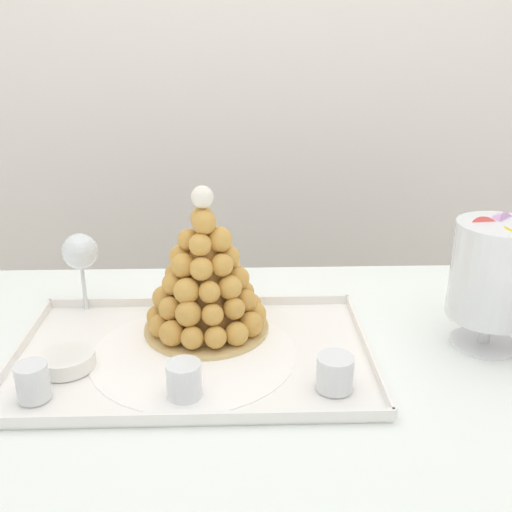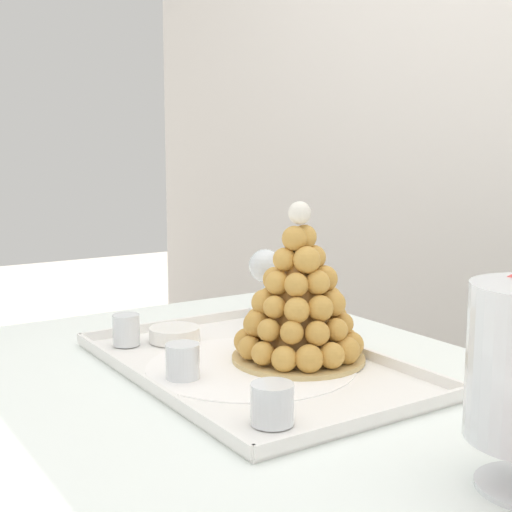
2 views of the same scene
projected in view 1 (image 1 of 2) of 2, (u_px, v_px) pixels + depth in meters
name	position (u px, v px, depth m)	size (l,w,h in m)	color
backdrop_wall	(255.00, 38.00, 1.79)	(4.80, 0.10, 2.50)	silver
buffet_table	(272.00, 423.00, 1.05)	(1.37, 0.92, 0.74)	brown
serving_tray	(194.00, 354.00, 1.04)	(0.62, 0.40, 0.02)	white
croquembouche	(205.00, 279.00, 1.09)	(0.23, 0.23, 0.28)	tan
dessert_cup_left	(33.00, 383.00, 0.90)	(0.05, 0.05, 0.06)	silver
dessert_cup_mid_left	(184.00, 381.00, 0.91)	(0.06, 0.06, 0.06)	silver
dessert_cup_centre	(335.00, 374.00, 0.93)	(0.06, 0.06, 0.06)	silver
creme_brulee_ramekin	(66.00, 359.00, 0.99)	(0.10, 0.10, 0.03)	white
macaron_goblet	(495.00, 273.00, 1.03)	(0.15, 0.15, 0.25)	white
wine_glass	(80.00, 254.00, 1.16)	(0.07, 0.07, 0.17)	silver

